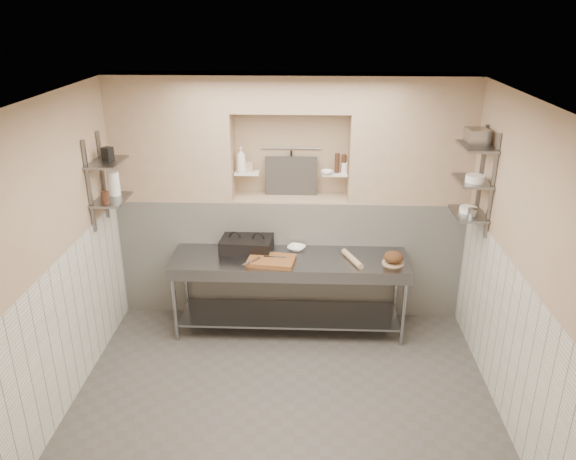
# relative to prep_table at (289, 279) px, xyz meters

# --- Properties ---
(floor) EXTENTS (4.00, 3.90, 0.10)m
(floor) POSITION_rel_prep_table_xyz_m (-0.01, -1.18, -0.69)
(floor) COLOR #46423E
(floor) RESTS_ON ground
(ceiling) EXTENTS (4.00, 3.90, 0.10)m
(ceiling) POSITION_rel_prep_table_xyz_m (-0.01, -1.18, 2.21)
(ceiling) COLOR silver
(ceiling) RESTS_ON ground
(wall_left) EXTENTS (0.10, 3.90, 2.80)m
(wall_left) POSITION_rel_prep_table_xyz_m (-2.06, -1.18, 0.76)
(wall_left) COLOR tan
(wall_left) RESTS_ON ground
(wall_right) EXTENTS (0.10, 3.90, 2.80)m
(wall_right) POSITION_rel_prep_table_xyz_m (2.04, -1.18, 0.76)
(wall_right) COLOR tan
(wall_right) RESTS_ON ground
(wall_back) EXTENTS (4.00, 0.10, 2.80)m
(wall_back) POSITION_rel_prep_table_xyz_m (-0.01, 0.82, 0.76)
(wall_back) COLOR tan
(wall_back) RESTS_ON ground
(wall_front) EXTENTS (4.00, 0.10, 2.80)m
(wall_front) POSITION_rel_prep_table_xyz_m (-0.01, -3.18, 0.76)
(wall_front) COLOR tan
(wall_front) RESTS_ON ground
(backwall_lower) EXTENTS (4.00, 0.40, 1.40)m
(backwall_lower) POSITION_rel_prep_table_xyz_m (-0.01, 0.57, 0.06)
(backwall_lower) COLOR white
(backwall_lower) RESTS_ON floor
(alcove_sill) EXTENTS (1.30, 0.40, 0.02)m
(alcove_sill) POSITION_rel_prep_table_xyz_m (-0.01, 0.57, 0.77)
(alcove_sill) COLOR tan
(alcove_sill) RESTS_ON backwall_lower
(backwall_pillar_left) EXTENTS (1.35, 0.40, 1.40)m
(backwall_pillar_left) POSITION_rel_prep_table_xyz_m (-1.33, 0.57, 1.46)
(backwall_pillar_left) COLOR tan
(backwall_pillar_left) RESTS_ON backwall_lower
(backwall_pillar_right) EXTENTS (1.35, 0.40, 1.40)m
(backwall_pillar_right) POSITION_rel_prep_table_xyz_m (1.32, 0.57, 1.46)
(backwall_pillar_right) COLOR tan
(backwall_pillar_right) RESTS_ON backwall_lower
(backwall_header) EXTENTS (1.30, 0.40, 0.40)m
(backwall_header) POSITION_rel_prep_table_xyz_m (-0.01, 0.57, 1.96)
(backwall_header) COLOR tan
(backwall_header) RESTS_ON backwall_lower
(wainscot_left) EXTENTS (0.02, 3.90, 1.40)m
(wainscot_left) POSITION_rel_prep_table_xyz_m (-2.00, -1.18, 0.06)
(wainscot_left) COLOR white
(wainscot_left) RESTS_ON floor
(wainscot_right) EXTENTS (0.02, 3.90, 1.40)m
(wainscot_right) POSITION_rel_prep_table_xyz_m (1.98, -1.18, 0.06)
(wainscot_right) COLOR white
(wainscot_right) RESTS_ON floor
(alcove_shelf_left) EXTENTS (0.28, 0.16, 0.02)m
(alcove_shelf_left) POSITION_rel_prep_table_xyz_m (-0.51, 0.57, 1.06)
(alcove_shelf_left) COLOR white
(alcove_shelf_left) RESTS_ON backwall_lower
(alcove_shelf_right) EXTENTS (0.28, 0.16, 0.02)m
(alcove_shelf_right) POSITION_rel_prep_table_xyz_m (0.49, 0.57, 1.06)
(alcove_shelf_right) COLOR white
(alcove_shelf_right) RESTS_ON backwall_lower
(utensil_rail) EXTENTS (0.70, 0.02, 0.02)m
(utensil_rail) POSITION_rel_prep_table_xyz_m (-0.01, 0.74, 1.31)
(utensil_rail) COLOR gray
(utensil_rail) RESTS_ON wall_back
(hanging_steel) EXTENTS (0.02, 0.02, 0.30)m
(hanging_steel) POSITION_rel_prep_table_xyz_m (-0.01, 0.72, 1.14)
(hanging_steel) COLOR black
(hanging_steel) RESTS_ON utensil_rail
(splash_panel) EXTENTS (0.60, 0.08, 0.45)m
(splash_panel) POSITION_rel_prep_table_xyz_m (-0.01, 0.67, 1.00)
(splash_panel) COLOR #383330
(splash_panel) RESTS_ON alcove_sill
(shelf_rail_left_a) EXTENTS (0.03, 0.03, 0.95)m
(shelf_rail_left_a) POSITION_rel_prep_table_xyz_m (-1.98, 0.07, 1.16)
(shelf_rail_left_a) COLOR slate
(shelf_rail_left_a) RESTS_ON wall_left
(shelf_rail_left_b) EXTENTS (0.03, 0.03, 0.95)m
(shelf_rail_left_b) POSITION_rel_prep_table_xyz_m (-1.98, -0.33, 1.16)
(shelf_rail_left_b) COLOR slate
(shelf_rail_left_b) RESTS_ON wall_left
(wall_shelf_left_lower) EXTENTS (0.30, 0.50, 0.02)m
(wall_shelf_left_lower) POSITION_rel_prep_table_xyz_m (-1.85, -0.13, 0.96)
(wall_shelf_left_lower) COLOR slate
(wall_shelf_left_lower) RESTS_ON wall_left
(wall_shelf_left_upper) EXTENTS (0.30, 0.50, 0.03)m
(wall_shelf_left_upper) POSITION_rel_prep_table_xyz_m (-1.85, -0.13, 1.36)
(wall_shelf_left_upper) COLOR slate
(wall_shelf_left_upper) RESTS_ON wall_left
(shelf_rail_right_a) EXTENTS (0.03, 0.03, 1.05)m
(shelf_rail_right_a) POSITION_rel_prep_table_xyz_m (1.97, 0.07, 1.21)
(shelf_rail_right_a) COLOR slate
(shelf_rail_right_a) RESTS_ON wall_right
(shelf_rail_right_b) EXTENTS (0.03, 0.03, 1.05)m
(shelf_rail_right_b) POSITION_rel_prep_table_xyz_m (1.97, -0.33, 1.21)
(shelf_rail_right_b) COLOR slate
(shelf_rail_right_b) RESTS_ON wall_right
(wall_shelf_right_lower) EXTENTS (0.30, 0.50, 0.02)m
(wall_shelf_right_lower) POSITION_rel_prep_table_xyz_m (1.83, -0.13, 0.86)
(wall_shelf_right_lower) COLOR slate
(wall_shelf_right_lower) RESTS_ON wall_right
(wall_shelf_right_mid) EXTENTS (0.30, 0.50, 0.02)m
(wall_shelf_right_mid) POSITION_rel_prep_table_xyz_m (1.83, -0.13, 1.21)
(wall_shelf_right_mid) COLOR slate
(wall_shelf_right_mid) RESTS_ON wall_right
(wall_shelf_right_upper) EXTENTS (0.30, 0.50, 0.03)m
(wall_shelf_right_upper) POSITION_rel_prep_table_xyz_m (1.83, -0.13, 1.56)
(wall_shelf_right_upper) COLOR slate
(wall_shelf_right_upper) RESTS_ON wall_right
(prep_table) EXTENTS (2.60, 0.70, 0.90)m
(prep_table) POSITION_rel_prep_table_xyz_m (0.00, 0.00, 0.00)
(prep_table) COLOR gray
(prep_table) RESTS_ON floor
(panini_press) EXTENTS (0.59, 0.45, 0.15)m
(panini_press) POSITION_rel_prep_table_xyz_m (-0.49, 0.19, 0.33)
(panini_press) COLOR black
(panini_press) RESTS_ON prep_table
(cutting_board) EXTENTS (0.54, 0.41, 0.04)m
(cutting_board) POSITION_rel_prep_table_xyz_m (-0.19, -0.11, 0.28)
(cutting_board) COLOR brown
(cutting_board) RESTS_ON prep_table
(knife_blade) EXTENTS (0.25, 0.05, 0.01)m
(knife_blade) POSITION_rel_prep_table_xyz_m (-0.15, -0.07, 0.31)
(knife_blade) COLOR gray
(knife_blade) RESTS_ON cutting_board
(tongs) EXTENTS (0.18, 0.21, 0.02)m
(tongs) POSITION_rel_prep_table_xyz_m (-0.40, -0.21, 0.31)
(tongs) COLOR gray
(tongs) RESTS_ON cutting_board
(mixing_bowl) EXTENTS (0.25, 0.25, 0.05)m
(mixing_bowl) POSITION_rel_prep_table_xyz_m (0.07, 0.23, 0.28)
(mixing_bowl) COLOR white
(mixing_bowl) RESTS_ON prep_table
(rolling_pin) EXTENTS (0.22, 0.42, 0.06)m
(rolling_pin) POSITION_rel_prep_table_xyz_m (0.68, -0.05, 0.29)
(rolling_pin) COLOR tan
(rolling_pin) RESTS_ON prep_table
(bread_board) EXTENTS (0.24, 0.24, 0.01)m
(bread_board) POSITION_rel_prep_table_xyz_m (1.12, -0.09, 0.26)
(bread_board) COLOR tan
(bread_board) RESTS_ON prep_table
(bread_loaf) EXTENTS (0.21, 0.21, 0.13)m
(bread_loaf) POSITION_rel_prep_table_xyz_m (1.12, -0.09, 0.33)
(bread_loaf) COLOR #4C2D19
(bread_loaf) RESTS_ON bread_board
(bottle_soap) EXTENTS (0.13, 0.13, 0.29)m
(bottle_soap) POSITION_rel_prep_table_xyz_m (-0.57, 0.55, 1.22)
(bottle_soap) COLOR white
(bottle_soap) RESTS_ON alcove_shelf_left
(jar_alcove) EXTENTS (0.08, 0.08, 0.11)m
(jar_alcove) POSITION_rel_prep_table_xyz_m (-0.47, 0.57, 1.13)
(jar_alcove) COLOR tan
(jar_alcove) RESTS_ON alcove_shelf_left
(bowl_alcove) EXTENTS (0.16, 0.16, 0.04)m
(bowl_alcove) POSITION_rel_prep_table_xyz_m (0.40, 0.51, 1.09)
(bowl_alcove) COLOR white
(bowl_alcove) RESTS_ON alcove_shelf_right
(condiment_a) EXTENTS (0.06, 0.06, 0.21)m
(condiment_a) POSITION_rel_prep_table_xyz_m (0.59, 0.57, 1.18)
(condiment_a) COLOR #3A2116
(condiment_a) RESTS_ON alcove_shelf_right
(condiment_b) EXTENTS (0.06, 0.06, 0.22)m
(condiment_b) POSITION_rel_prep_table_xyz_m (0.52, 0.58, 1.18)
(condiment_b) COLOR #3A2116
(condiment_b) RESTS_ON alcove_shelf_right
(condiment_c) EXTENTS (0.07, 0.07, 0.12)m
(condiment_c) POSITION_rel_prep_table_xyz_m (0.60, 0.56, 1.13)
(condiment_c) COLOR white
(condiment_c) RESTS_ON alcove_shelf_right
(jug_left) EXTENTS (0.13, 0.13, 0.25)m
(jug_left) POSITION_rel_prep_table_xyz_m (-1.85, -0.02, 1.10)
(jug_left) COLOR white
(jug_left) RESTS_ON wall_shelf_left_lower
(jar_left) EXTENTS (0.08, 0.08, 0.13)m
(jar_left) POSITION_rel_prep_table_xyz_m (-1.85, -0.29, 1.03)
(jar_left) COLOR #3A2116
(jar_left) RESTS_ON wall_shelf_left_lower
(box_left_upper) EXTENTS (0.12, 0.12, 0.13)m
(box_left_upper) POSITION_rel_prep_table_xyz_m (-1.85, -0.08, 1.43)
(box_left_upper) COLOR black
(box_left_upper) RESTS_ON wall_shelf_left_upper
(bowl_right) EXTENTS (0.18, 0.18, 0.05)m
(bowl_right) POSITION_rel_prep_table_xyz_m (1.83, -0.12, 0.90)
(bowl_right) COLOR white
(bowl_right) RESTS_ON wall_shelf_right_lower
(canister_right) EXTENTS (0.09, 0.09, 0.09)m
(canister_right) POSITION_rel_prep_table_xyz_m (1.83, -0.27, 0.92)
(canister_right) COLOR gray
(canister_right) RESTS_ON wall_shelf_right_lower
(bowl_right_mid) EXTENTS (0.19, 0.19, 0.07)m
(bowl_right_mid) POSITION_rel_prep_table_xyz_m (1.83, -0.21, 1.25)
(bowl_right_mid) COLOR white
(bowl_right_mid) RESTS_ON wall_shelf_right_mid
(basket_right) EXTENTS (0.21, 0.25, 0.15)m
(basket_right) POSITION_rel_prep_table_xyz_m (1.83, -0.09, 1.65)
(basket_right) COLOR gray
(basket_right) RESTS_ON wall_shelf_right_upper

